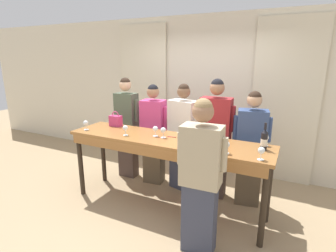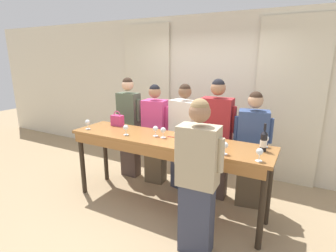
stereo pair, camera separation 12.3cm
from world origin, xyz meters
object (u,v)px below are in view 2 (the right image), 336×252
tasting_bar (165,147)px  guest_striped_shirt (216,139)px  wine_glass_front_right (87,123)px  handbag (117,120)px  wine_glass_front_left (163,131)px  wine_glass_back_left (225,146)px  wine_glass_center_left (216,139)px  wine_glass_back_right (155,129)px  wine_bottle (264,141)px  wine_glass_center_right (260,152)px  host_pouring (198,178)px  wine_glass_front_mid (126,128)px  guest_pink_top (155,134)px  guest_olive_jacket (129,126)px  guest_navy_coat (251,150)px  wine_glass_back_mid (195,142)px  wine_glass_center_mid (266,139)px  guest_cream_sweater (184,138)px

tasting_bar → guest_striped_shirt: guest_striped_shirt is taller
wine_glass_front_right → handbag: bearing=54.7°
wine_glass_front_left → wine_glass_back_left: same height
wine_glass_center_left → wine_glass_back_right: (-0.87, 0.05, -0.00)m
wine_bottle → wine_glass_center_right: (0.01, -0.34, -0.02)m
handbag → host_pouring: size_ratio=0.14×
wine_glass_back_right → host_pouring: host_pouring is taller
handbag → wine_glass_back_right: (0.82, -0.20, 0.01)m
wine_glass_front_mid → wine_glass_center_right: same height
guest_striped_shirt → guest_pink_top: bearing=180.0°
wine_glass_center_left → wine_glass_back_left: size_ratio=1.00×
guest_pink_top → guest_olive_jacket: bearing=180.0°
wine_glass_center_left → guest_striped_shirt: guest_striped_shirt is taller
wine_glass_center_right → guest_pink_top: 1.99m
wine_bottle → guest_striped_shirt: bearing=145.1°
guest_striped_shirt → guest_navy_coat: guest_striped_shirt is taller
wine_glass_center_right → host_pouring: host_pouring is taller
guest_striped_shirt → host_pouring: bearing=-80.0°
wine_glass_back_mid → guest_navy_coat: (0.49, 0.85, -0.29)m
tasting_bar → wine_glass_front_right: wine_glass_front_right is taller
wine_bottle → wine_glass_center_mid: bearing=89.6°
wine_bottle → handbag: size_ratio=1.37×
wine_glass_center_right → wine_glass_back_right: size_ratio=1.00×
wine_glass_back_mid → guest_navy_coat: bearing=60.2°
wine_glass_center_left → wine_glass_back_left: 0.23m
wine_glass_front_left → guest_olive_jacket: bearing=148.9°
wine_glass_back_mid → wine_glass_back_right: bearing=160.3°
wine_glass_center_left → wine_glass_back_mid: 0.27m
wine_glass_center_left → wine_glass_center_mid: 0.59m
tasting_bar → wine_glass_back_left: (0.87, -0.19, 0.22)m
guest_navy_coat → host_pouring: 1.26m
wine_glass_front_mid → guest_cream_sweater: size_ratio=0.08×
wine_glass_back_left → guest_navy_coat: bearing=80.2°
tasting_bar → wine_glass_back_mid: bearing=-21.6°
wine_glass_center_right → guest_pink_top: (-1.77, 0.85, -0.28)m
wine_glass_center_mid → wine_glass_center_left: bearing=-150.1°
wine_glass_front_right → wine_glass_center_mid: same height
wine_glass_front_left → guest_cream_sweater: guest_cream_sweater is taller
wine_glass_front_right → guest_cream_sweater: guest_cream_sweater is taller
wine_glass_front_right → host_pouring: host_pouring is taller
wine_glass_back_right → guest_olive_jacket: 1.10m
wine_glass_center_left → guest_pink_top: size_ratio=0.09×
guest_striped_shirt → wine_glass_front_right: bearing=-156.0°
guest_pink_top → handbag: bearing=-138.0°
wine_glass_front_mid → wine_glass_back_right: (0.39, 0.15, -0.00)m
wine_glass_front_left → wine_glass_center_mid: 1.29m
guest_striped_shirt → wine_glass_back_right: bearing=-137.7°
wine_glass_back_left → guest_pink_top: size_ratio=0.09×
wine_glass_center_right → guest_navy_coat: (-0.23, 0.85, -0.29)m
wine_glass_center_mid → wine_glass_front_mid: bearing=-167.7°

